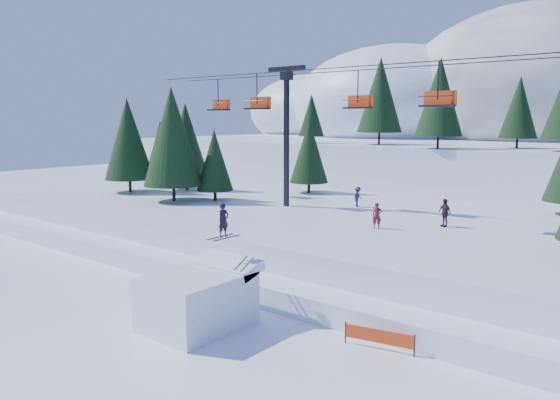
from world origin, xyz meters
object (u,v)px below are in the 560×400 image
Objects in this scene: banner_near at (379,337)px; chairlift at (419,114)px; jump_kicker at (199,298)px; banner_far at (526,355)px.

chairlift is at bearing 110.15° from banner_near.
chairlift is at bearing 81.88° from jump_kicker.
banner_far is at bearing -49.80° from chairlift.
jump_kicker is at bearing -159.38° from banner_near.
banner_far is at bearing 20.17° from banner_near.
banner_near is (7.33, 2.76, -0.74)m from jump_kicker.
jump_kicker is 1.89× the size of banner_near.
jump_kicker is 0.12× the size of chairlift.
banner_far is (12.29, 4.58, -0.74)m from jump_kicker.
banner_near is 0.99× the size of banner_far.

